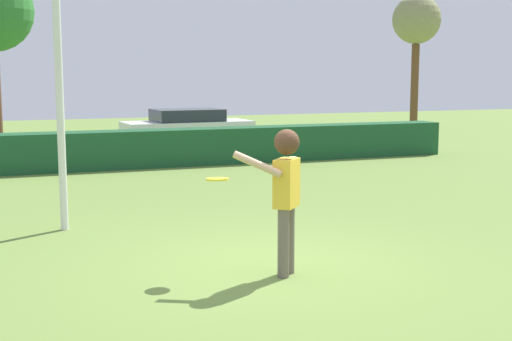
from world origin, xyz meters
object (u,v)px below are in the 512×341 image
Objects in this scene: lamppost at (57,26)px; bare_elm_tree at (417,22)px; person at (286,185)px; parked_car_white at (187,126)px; frisbee at (217,179)px.

bare_elm_tree is at bearing 42.14° from lamppost.
parked_car_white is at bearing 78.72° from person.
bare_elm_tree is at bearing 50.28° from frisbee.
frisbee is 0.05× the size of bare_elm_tree.
parked_car_white is (3.67, 14.36, -0.47)m from frisbee.
frisbee is 3.98m from lamppost.
person is 6.39× the size of frisbee.
frisbee is at bearing -129.72° from bare_elm_tree.
bare_elm_tree reaches higher than lamppost.
person is 4.63m from lamppost.
lamppost is at bearing 122.27° from person.
parked_car_white is 0.74× the size of bare_elm_tree.
frisbee is 23.62m from bare_elm_tree.
bare_elm_tree is (11.27, 3.62, 3.89)m from parked_car_white.
bare_elm_tree is (14.94, 17.98, 3.42)m from frisbee.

